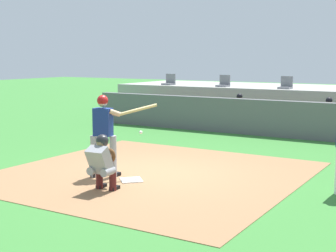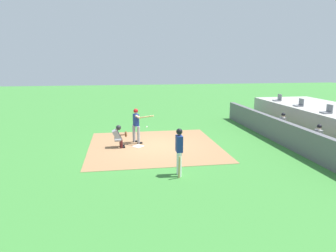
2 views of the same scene
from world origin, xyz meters
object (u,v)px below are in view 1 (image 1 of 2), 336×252
stadium_seat_0 (169,82)px  batter_at_plate (105,130)px  stadium_seat_1 (224,83)px  stadium_seat_2 (286,85)px  dugout_player_0 (238,111)px  home_plate (131,180)px  dugout_player_1 (327,116)px  catcher_crouched (103,161)px

stadium_seat_0 → batter_at_plate: bearing=-66.1°
stadium_seat_0 → stadium_seat_1: 2.60m
stadium_seat_2 → dugout_player_0: bearing=-118.0°
stadium_seat_2 → home_plate: bearing=-90.0°
dugout_player_1 → stadium_seat_0: size_ratio=2.71×
dugout_player_0 → dugout_player_1: (3.17, 0.00, 0.00)m
batter_at_plate → catcher_crouched: 1.19m
batter_at_plate → stadium_seat_1: stadium_seat_1 is taller
stadium_seat_1 → catcher_crouched: bearing=-76.9°
stadium_seat_2 → stadium_seat_0: bearing=180.0°
dugout_player_1 → stadium_seat_1: size_ratio=2.71×
catcher_crouched → dugout_player_0: dugout_player_0 is taller
dugout_player_1 → stadium_seat_0: stadium_seat_0 is taller
batter_at_plate → stadium_seat_2: 10.24m
stadium_seat_0 → stadium_seat_2: 5.20m
dugout_player_0 → stadium_seat_2: (1.08, 2.03, 0.86)m
catcher_crouched → dugout_player_0: 9.13m
batter_at_plate → dugout_player_1: batter_at_plate is taller
catcher_crouched → home_plate: bearing=88.9°
dugout_player_0 → stadium_seat_2: stadium_seat_2 is taller
home_plate → catcher_crouched: 1.09m
catcher_crouched → stadium_seat_2: stadium_seat_2 is taller
dugout_player_1 → stadium_seat_0: bearing=164.4°
home_plate → dugout_player_0: (-1.08, 8.14, 0.65)m
stadium_seat_0 → dugout_player_0: bearing=-26.3°
home_plate → stadium_seat_2: bearing=90.0°
dugout_player_0 → dugout_player_1: same height
home_plate → dugout_player_0: 8.24m
batter_at_plate → dugout_player_0: 8.18m
batter_at_plate → dugout_player_0: size_ratio=1.39×
catcher_crouched → stadium_seat_0: (-5.18, 11.10, 0.93)m
batter_at_plate → stadium_seat_0: (-4.52, 10.20, 0.50)m
batter_at_plate → stadium_seat_1: bearing=100.7°
dugout_player_0 → stadium_seat_1: 2.68m
home_plate → dugout_player_0: size_ratio=0.34×
catcher_crouched → dugout_player_0: size_ratio=1.34×
dugout_player_1 → stadium_seat_2: 3.04m
stadium_seat_1 → home_plate: bearing=-75.7°
home_plate → stadium_seat_0: 11.53m
home_plate → stadium_seat_1: 10.61m
catcher_crouched → dugout_player_1: 9.31m
home_plate → dugout_player_1: bearing=75.6°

